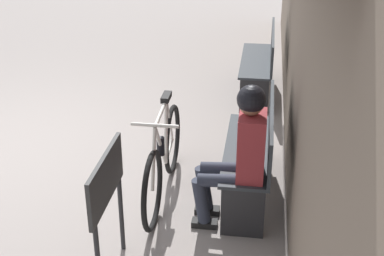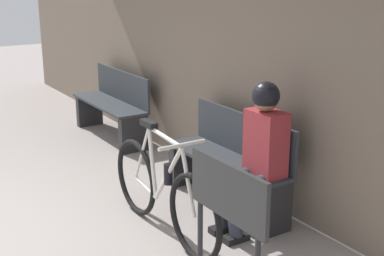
% 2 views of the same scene
% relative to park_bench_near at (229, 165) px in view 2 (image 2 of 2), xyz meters
% --- Properties ---
extents(storefront_wall, '(12.00, 0.56, 3.20)m').
position_rel_park_bench_near_xyz_m(storefront_wall, '(-0.51, 0.37, 1.26)').
color(storefront_wall, '#756656').
rests_on(storefront_wall, ground_plane).
extents(park_bench_near, '(1.44, 0.42, 0.87)m').
position_rel_park_bench_near_xyz_m(park_bench_near, '(0.00, 0.00, 0.00)').
color(park_bench_near, '#2D3338').
rests_on(park_bench_near, ground_plane).
extents(bicycle, '(1.66, 0.40, 0.93)m').
position_rel_park_bench_near_xyz_m(bicycle, '(0.17, -0.81, -0.02)').
color(bicycle, black).
rests_on(bicycle, ground_plane).
extents(person_seated, '(0.34, 0.59, 1.27)m').
position_rel_park_bench_near_xyz_m(person_seated, '(0.51, -0.10, 0.33)').
color(person_seated, '#2D3342').
rests_on(person_seated, ground_plane).
extents(park_bench_far, '(1.49, 0.42, 0.87)m').
position_rel_park_bench_near_xyz_m(park_bench_far, '(-2.57, 0.00, 0.00)').
color(park_bench_far, '#2D3338').
rests_on(park_bench_far, ground_plane).
extents(signboard, '(0.75, 0.04, 1.01)m').
position_rel_park_bench_near_xyz_m(signboard, '(1.30, -0.99, 0.34)').
color(signboard, '#232326').
rests_on(signboard, ground_plane).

